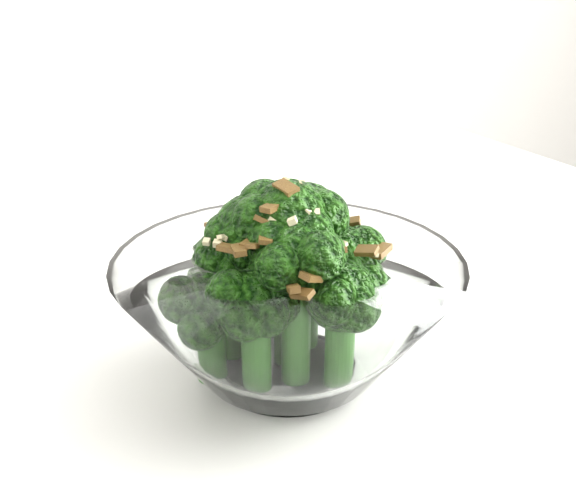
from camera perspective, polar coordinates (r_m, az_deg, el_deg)
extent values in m
cylinder|color=white|center=(1.23, 1.37, -8.90)|extent=(0.04, 0.04, 0.71)
cylinder|color=white|center=(0.49, 0.00, -8.28)|extent=(0.08, 0.08, 0.01)
cylinder|color=#245717|center=(0.48, 3.49, -4.73)|extent=(0.02, 0.02, 0.05)
sphere|color=#1F530F|center=(0.47, 3.59, -1.05)|extent=(0.04, 0.04, 0.04)
cylinder|color=#245717|center=(0.51, 3.71, -3.99)|extent=(0.02, 0.02, 0.04)
sphere|color=#1F530F|center=(0.50, 3.79, -1.29)|extent=(0.03, 0.03, 0.03)
cylinder|color=#245717|center=(0.49, 1.10, -3.11)|extent=(0.02, 0.02, 0.07)
sphere|color=#1F530F|center=(0.47, 1.14, 1.61)|extent=(0.04, 0.04, 0.04)
cylinder|color=#245717|center=(0.45, -2.06, -7.18)|extent=(0.02, 0.02, 0.04)
sphere|color=#1F530F|center=(0.44, -2.12, -3.78)|extent=(0.04, 0.04, 0.04)
cylinder|color=#245717|center=(0.48, -2.20, -3.99)|extent=(0.02, 0.02, 0.06)
sphere|color=#1F530F|center=(0.46, -2.28, 0.72)|extent=(0.04, 0.04, 0.04)
cylinder|color=#245717|center=(0.46, 3.35, -6.84)|extent=(0.02, 0.02, 0.04)
sphere|color=#1F530F|center=(0.44, 3.44, -3.31)|extent=(0.04, 0.04, 0.04)
cylinder|color=#245717|center=(0.47, 0.00, -3.83)|extent=(0.02, 0.02, 0.07)
sphere|color=#1F530F|center=(0.45, 0.00, 1.51)|extent=(0.04, 0.04, 0.04)
cylinder|color=#245717|center=(0.48, -3.76, -4.78)|extent=(0.02, 0.02, 0.05)
sphere|color=#1F530F|center=(0.47, -3.87, -1.21)|extent=(0.04, 0.04, 0.04)
cylinder|color=#245717|center=(0.46, 0.50, -5.65)|extent=(0.02, 0.02, 0.06)
sphere|color=#1F530F|center=(0.44, 0.52, -1.01)|extent=(0.04, 0.04, 0.04)
cylinder|color=#245717|center=(0.47, -4.97, -6.81)|extent=(0.02, 0.02, 0.03)
sphere|color=#1F530F|center=(0.46, -5.08, -3.99)|extent=(0.04, 0.04, 0.04)
cube|color=brown|center=(0.44, -0.13, 3.66)|extent=(0.01, 0.02, 0.01)
cube|color=brown|center=(0.47, 0.94, 3.27)|extent=(0.01, 0.01, 0.01)
cube|color=brown|center=(0.50, -2.34, 1.66)|extent=(0.01, 0.01, 0.01)
cube|color=brown|center=(0.47, -4.11, 1.72)|extent=(0.01, 0.01, 0.01)
cube|color=brown|center=(0.44, -3.84, -0.24)|extent=(0.01, 0.01, 0.00)
cube|color=brown|center=(0.41, 0.92, -3.20)|extent=(0.01, 0.01, 0.01)
cube|color=brown|center=(0.49, -0.72, 1.88)|extent=(0.01, 0.01, 0.01)
cube|color=brown|center=(0.43, -2.50, 0.13)|extent=(0.01, 0.01, 0.00)
cube|color=brown|center=(0.43, 3.01, -0.55)|extent=(0.01, 0.01, 0.00)
cube|color=brown|center=(0.43, 2.99, -0.39)|extent=(0.01, 0.01, 0.01)
cube|color=brown|center=(0.43, -2.13, -0.06)|extent=(0.01, 0.01, 0.01)
cube|color=brown|center=(0.47, -3.25, 2.03)|extent=(0.01, 0.01, 0.01)
cube|color=brown|center=(0.47, -2.45, 2.25)|extent=(0.01, 0.01, 0.01)
cube|color=brown|center=(0.43, -0.95, 2.50)|extent=(0.01, 0.01, 0.00)
cube|color=brown|center=(0.42, 1.52, -2.10)|extent=(0.01, 0.01, 0.01)
cube|color=brown|center=(0.44, 5.11, -0.39)|extent=(0.01, 0.01, 0.01)
cube|color=brown|center=(0.41, 0.37, -2.88)|extent=(0.01, 0.01, 0.01)
cube|color=brown|center=(0.43, -3.22, -0.36)|extent=(0.01, 0.01, 0.00)
cube|color=brown|center=(0.43, -1.51, 1.52)|extent=(0.01, 0.01, 0.01)
cube|color=brown|center=(0.48, -1.81, 2.39)|extent=(0.01, 0.01, 0.01)
cube|color=brown|center=(0.43, 2.05, 0.39)|extent=(0.01, 0.01, 0.01)
cube|color=brown|center=(0.43, -1.47, 0.35)|extent=(0.01, 0.01, 0.00)
cube|color=brown|center=(0.50, -1.04, 2.15)|extent=(0.01, 0.01, 0.01)
cube|color=brown|center=(0.46, 2.01, 3.06)|extent=(0.01, 0.01, 0.00)
cube|color=brown|center=(0.46, 6.07, -0.41)|extent=(0.01, 0.01, 0.00)
cube|color=brown|center=(0.46, -2.81, 2.43)|extent=(0.01, 0.01, 0.01)
cube|color=brown|center=(0.44, -2.29, 2.42)|extent=(0.01, 0.01, 0.01)
cube|color=brown|center=(0.49, -4.84, 1.01)|extent=(0.01, 0.01, 0.00)
cube|color=brown|center=(0.47, -0.71, 3.30)|extent=(0.01, 0.01, 0.01)
cube|color=brown|center=(0.47, 3.91, 1.42)|extent=(0.01, 0.01, 0.01)
cube|color=beige|center=(0.46, 3.61, 1.97)|extent=(0.00, 0.00, 0.00)
cube|color=beige|center=(0.48, -2.11, 2.18)|extent=(0.01, 0.01, 0.00)
cube|color=beige|center=(0.43, 0.28, 1.53)|extent=(0.01, 0.01, 0.00)
cube|color=beige|center=(0.45, -0.15, 4.22)|extent=(0.00, 0.00, 0.00)
cube|color=beige|center=(0.49, -2.98, 1.78)|extent=(0.00, 0.00, 0.00)
cube|color=beige|center=(0.47, -5.07, 0.63)|extent=(0.01, 0.01, 0.00)
cube|color=beige|center=(0.47, 1.43, 2.95)|extent=(0.01, 0.01, 0.01)
cube|color=beige|center=(0.44, -1.72, 1.70)|extent=(0.01, 0.01, 0.00)
cube|color=beige|center=(0.44, 3.62, 0.01)|extent=(0.00, 0.00, 0.00)
cube|color=beige|center=(0.44, -4.38, 0.50)|extent=(0.00, 0.00, 0.00)
cube|color=beige|center=(0.44, -4.58, 0.07)|extent=(0.01, 0.01, 0.00)
cube|color=beige|center=(0.50, -0.04, 2.33)|extent=(0.01, 0.01, 0.00)
cube|color=beige|center=(0.45, -5.28, 0.18)|extent=(0.01, 0.01, 0.00)
cube|color=beige|center=(0.45, -3.25, 1.48)|extent=(0.00, 0.00, 0.00)
cube|color=beige|center=(0.44, 1.83, 2.05)|extent=(0.00, 0.01, 0.00)
cube|color=beige|center=(0.46, 1.16, 3.27)|extent=(0.00, 0.01, 0.00)
cube|color=beige|center=(0.45, 0.75, 4.02)|extent=(0.01, 0.01, 0.00)
cube|color=beige|center=(0.45, -4.07, 0.44)|extent=(0.01, 0.00, 0.00)
cube|color=beige|center=(0.44, 0.67, 3.86)|extent=(0.01, 0.00, 0.00)
cube|color=beige|center=(0.45, 5.64, -0.66)|extent=(0.00, 0.00, 0.00)
cube|color=beige|center=(0.45, -3.73, 1.51)|extent=(0.01, 0.01, 0.00)
cube|color=beige|center=(0.47, -1.47, 2.81)|extent=(0.01, 0.01, 0.00)
cube|color=beige|center=(0.43, -0.93, 0.75)|extent=(0.01, 0.01, 0.00)
cube|color=beige|center=(0.42, -0.38, -0.47)|extent=(0.01, 0.00, 0.00)
cube|color=beige|center=(0.50, 2.00, 1.75)|extent=(0.01, 0.01, 0.01)
cube|color=beige|center=(0.44, -1.59, 1.94)|extent=(0.00, 0.01, 0.00)
cube|color=beige|center=(0.43, -1.01, 1.57)|extent=(0.01, 0.01, 0.00)
cube|color=beige|center=(0.48, 2.34, 2.51)|extent=(0.00, 0.00, 0.00)
cube|color=beige|center=(0.49, -2.08, 2.17)|extent=(0.01, 0.00, 0.00)
cube|color=beige|center=(0.43, 1.30, 2.15)|extent=(0.00, 0.00, 0.00)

